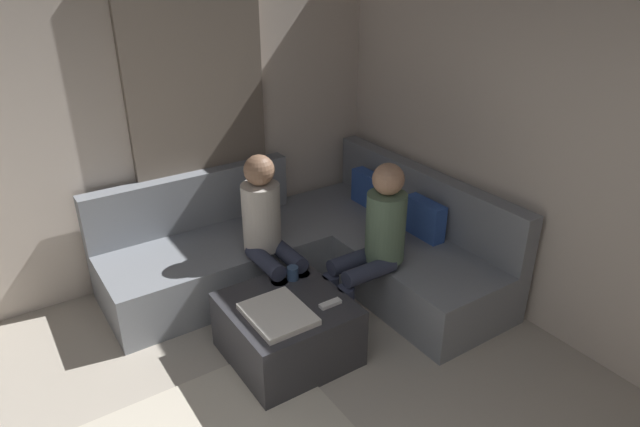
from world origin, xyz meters
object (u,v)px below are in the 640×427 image
at_px(sectional_couch, 315,249).
at_px(person_on_couch_side, 268,231).
at_px(game_remote, 330,304).
at_px(person_on_couch_back, 374,240).
at_px(coffee_mug, 293,273).
at_px(ottoman, 287,329).

bearing_deg(sectional_couch, person_on_couch_side, -73.29).
xyz_separation_m(sectional_couch, game_remote, (0.87, -0.45, 0.15)).
bearing_deg(person_on_couch_back, coffee_mug, 69.56).
distance_m(game_remote, person_on_couch_back, 0.59).
bearing_deg(person_on_couch_side, coffee_mug, 90.46).
bearing_deg(game_remote, person_on_couch_back, 111.33).
bearing_deg(person_on_couch_side, person_on_couch_back, 135.96).
height_order(ottoman, person_on_couch_side, person_on_couch_side).
distance_m(ottoman, coffee_mug, 0.38).
xyz_separation_m(sectional_couch, person_on_couch_back, (0.68, 0.06, 0.38)).
distance_m(sectional_couch, game_remote, 0.99).
height_order(coffee_mug, person_on_couch_back, person_on_couch_back).
relative_size(person_on_couch_back, person_on_couch_side, 1.00).
height_order(ottoman, game_remote, game_remote).
bearing_deg(coffee_mug, ottoman, -39.29).
bearing_deg(ottoman, coffee_mug, 140.71).
bearing_deg(sectional_couch, coffee_mug, -45.93).
bearing_deg(sectional_couch, game_remote, -27.22).
distance_m(coffee_mug, game_remote, 0.40).
relative_size(ottoman, person_on_couch_side, 0.63).
relative_size(ottoman, game_remote, 5.07).
distance_m(coffee_mug, person_on_couch_back, 0.61).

